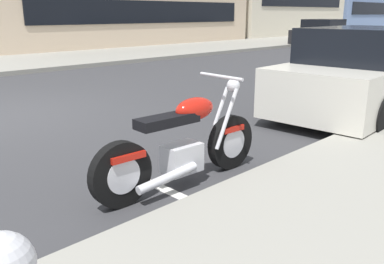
{
  "coord_description": "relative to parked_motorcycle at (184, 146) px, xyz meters",
  "views": [
    {
      "loc": [
        -2.51,
        -7.34,
        1.75
      ],
      "look_at": [
        0.34,
        -4.45,
        0.56
      ],
      "focal_mm": 38.02,
      "sensor_mm": 36.0,
      "label": 1
    }
  ],
  "objects": [
    {
      "name": "ground_plane",
      "position": [
        -0.24,
        4.43,
        -0.43
      ],
      "size": [
        260.0,
        260.0,
        0.0
      ],
      "primitive_type": "plane",
      "color": "#333335"
    },
    {
      "name": "parked_motorcycle",
      "position": [
        0.0,
        0.0,
        0.0
      ],
      "size": [
        2.11,
        0.62,
        1.11
      ],
      "rotation": [
        0.0,
        0.0,
        -0.05
      ],
      "color": "black",
      "rests_on": "ground"
    },
    {
      "name": "parked_car_near_corner",
      "position": [
        4.63,
        0.12,
        0.29
      ],
      "size": [
        4.62,
        1.95,
        1.52
      ],
      "rotation": [
        0.0,
        0.0,
        0.05
      ],
      "color": "beige",
      "rests_on": "ground"
    },
    {
      "name": "car_opposite_curb",
      "position": [
        18.91,
        8.69,
        0.26
      ],
      "size": [
        4.12,
        2.07,
        1.44
      ],
      "rotation": [
        0.0,
        0.0,
        3.2
      ],
      "color": "black",
      "rests_on": "ground"
    },
    {
      "name": "sidewalk_far_curb",
      "position": [
        11.76,
        11.72,
        -0.36
      ],
      "size": [
        120.0,
        5.0,
        0.14
      ],
      "primitive_type": "cube",
      "color": "gray",
      "rests_on": "ground"
    },
    {
      "name": "parking_stall_stripe",
      "position": [
        -0.24,
        0.24,
        -0.42
      ],
      "size": [
        0.12,
        2.2,
        0.01
      ],
      "primitive_type": "cube",
      "color": "silver",
      "rests_on": "ground"
    }
  ]
}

